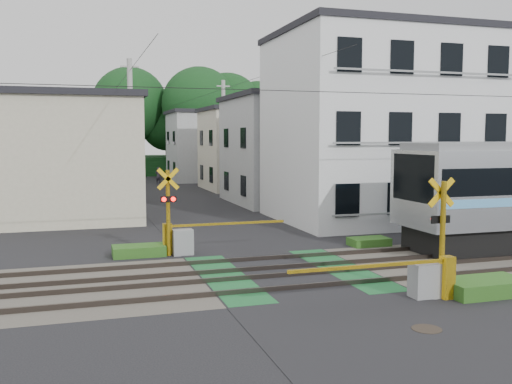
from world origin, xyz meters
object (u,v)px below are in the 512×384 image
object	(u,v)px
crossing_signal_far	(180,235)
manhole_cover	(427,329)
apartment_block	(379,127)
pedestrian	(158,176)
crossing_signal_near	(429,271)

from	to	relation	value
crossing_signal_far	manhole_cover	bearing A→B (deg)	-68.48
apartment_block	pedestrian	size ratio (longest dim) A/B	6.71
crossing_signal_far	pedestrian	world-z (taller)	crossing_signal_far
crossing_signal_far	manhole_cover	world-z (taller)	crossing_signal_far
crossing_signal_near	crossing_signal_far	size ratio (longest dim) A/B	1.00
pedestrian	manhole_cover	distance (m)	40.29
crossing_signal_near	crossing_signal_far	bearing A→B (deg)	125.29
apartment_block	manhole_cover	bearing A→B (deg)	-115.79
pedestrian	crossing_signal_near	bearing A→B (deg)	115.26
crossing_signal_near	pedestrian	distance (m)	38.22
crossing_signal_far	manhole_cover	size ratio (longest dim) A/B	7.32
manhole_cover	crossing_signal_far	bearing A→B (deg)	111.52
crossing_signal_near	apartment_block	size ratio (longest dim) A/B	0.46
crossing_signal_near	crossing_signal_far	distance (m)	8.95
crossing_signal_far	apartment_block	size ratio (longest dim) A/B	0.46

